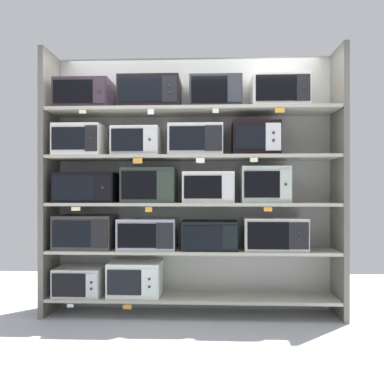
% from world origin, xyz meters
% --- Properties ---
extents(ground, '(6.70, 6.00, 0.02)m').
position_xyz_m(ground, '(0.00, -1.00, -0.01)').
color(ground, '#B2B7BC').
extents(back_panel, '(2.90, 0.04, 2.51)m').
position_xyz_m(back_panel, '(0.00, 0.23, 1.26)').
color(back_panel, '#B2B2AD').
rests_on(back_panel, ground).
extents(upright_left, '(0.05, 0.42, 2.51)m').
position_xyz_m(upright_left, '(-1.38, 0.00, 1.26)').
color(upright_left, '#68645B').
rests_on(upright_left, ground).
extents(upright_right, '(0.05, 0.42, 2.51)m').
position_xyz_m(upright_right, '(1.38, 0.00, 1.26)').
color(upright_right, '#68645B').
rests_on(upright_right, ground).
extents(shelf_0, '(2.70, 0.42, 0.03)m').
position_xyz_m(shelf_0, '(0.00, 0.00, 0.17)').
color(shelf_0, '#ADA899').
rests_on(shelf_0, ground).
extents(microwave_0, '(0.44, 0.42, 0.27)m').
position_xyz_m(microwave_0, '(-1.07, -0.00, 0.32)').
color(microwave_0, '#B2B5B5').
rests_on(microwave_0, shelf_0).
extents(microwave_1, '(0.49, 0.38, 0.32)m').
position_xyz_m(microwave_1, '(-0.54, -0.00, 0.34)').
color(microwave_1, silver).
rests_on(microwave_1, shelf_0).
extents(price_tag_0, '(0.06, 0.00, 0.03)m').
position_xyz_m(price_tag_0, '(-1.10, -0.22, 0.13)').
color(price_tag_0, white).
extents(price_tag_1, '(0.08, 0.00, 0.04)m').
position_xyz_m(price_tag_1, '(-0.58, -0.22, 0.13)').
color(price_tag_1, orange).
extents(shelf_1, '(2.70, 0.42, 0.03)m').
position_xyz_m(shelf_1, '(0.00, 0.00, 0.61)').
color(shelf_1, '#ADA899').
extents(microwave_2, '(0.54, 0.41, 0.32)m').
position_xyz_m(microwave_2, '(-1.02, -0.00, 0.78)').
color(microwave_2, '#32312E').
rests_on(microwave_2, shelf_1).
extents(microwave_3, '(0.54, 0.41, 0.29)m').
position_xyz_m(microwave_3, '(-0.42, -0.00, 0.77)').
color(microwave_3, '#9D9EAB').
rests_on(microwave_3, shelf_1).
extents(microwave_4, '(0.52, 0.38, 0.27)m').
position_xyz_m(microwave_4, '(0.17, -0.00, 0.76)').
color(microwave_4, black).
rests_on(microwave_4, shelf_1).
extents(microwave_5, '(0.58, 0.40, 0.30)m').
position_xyz_m(microwave_5, '(0.77, -0.00, 0.78)').
color(microwave_5, beige).
rests_on(microwave_5, shelf_1).
extents(shelf_2, '(2.70, 0.42, 0.03)m').
position_xyz_m(shelf_2, '(0.00, 0.00, 1.05)').
color(shelf_2, '#ADA899').
extents(microwave_6, '(0.57, 0.40, 0.29)m').
position_xyz_m(microwave_6, '(-1.01, -0.00, 1.21)').
color(microwave_6, black).
rests_on(microwave_6, shelf_2).
extents(microwave_7, '(0.50, 0.42, 0.32)m').
position_xyz_m(microwave_7, '(-0.40, -0.00, 1.23)').
color(microwave_7, '#2B342C').
rests_on(microwave_7, shelf_2).
extents(microwave_8, '(0.48, 0.37, 0.29)m').
position_xyz_m(microwave_8, '(0.15, -0.00, 1.21)').
color(microwave_8, white).
rests_on(microwave_8, shelf_2).
extents(microwave_9, '(0.45, 0.37, 0.34)m').
position_xyz_m(microwave_9, '(0.69, -0.00, 1.24)').
color(microwave_9, '#B4BFB6').
rests_on(microwave_9, shelf_2).
extents(price_tag_2, '(0.08, 0.00, 0.04)m').
position_xyz_m(price_tag_2, '(-1.05, -0.22, 1.01)').
color(price_tag_2, beige).
extents(price_tag_3, '(0.06, 0.00, 0.05)m').
position_xyz_m(price_tag_3, '(-0.38, -0.22, 1.01)').
color(price_tag_3, orange).
extents(price_tag_4, '(0.07, 0.00, 0.04)m').
position_xyz_m(price_tag_4, '(0.69, -0.22, 1.01)').
color(price_tag_4, orange).
extents(shelf_3, '(2.70, 0.42, 0.03)m').
position_xyz_m(shelf_3, '(0.00, 0.00, 1.49)').
color(shelf_3, '#ADA899').
extents(microwave_10, '(0.45, 0.44, 0.29)m').
position_xyz_m(microwave_10, '(-1.07, -0.00, 1.66)').
color(microwave_10, silver).
rests_on(microwave_10, shelf_3).
extents(microwave_11, '(0.44, 0.35, 0.27)m').
position_xyz_m(microwave_11, '(-0.53, -0.00, 1.65)').
color(microwave_11, white).
rests_on(microwave_11, shelf_3).
extents(microwave_12, '(0.51, 0.38, 0.29)m').
position_xyz_m(microwave_12, '(0.04, -0.00, 1.65)').
color(microwave_12, silver).
rests_on(microwave_12, shelf_3).
extents(microwave_13, '(0.44, 0.37, 0.31)m').
position_xyz_m(microwave_13, '(0.60, -0.00, 1.67)').
color(microwave_13, black).
rests_on(microwave_13, shelf_3).
extents(price_tag_5, '(0.09, 0.00, 0.05)m').
position_xyz_m(price_tag_5, '(-0.48, -0.22, 1.45)').
color(price_tag_5, orange).
extents(price_tag_6, '(0.08, 0.00, 0.05)m').
position_xyz_m(price_tag_6, '(0.08, -0.22, 1.45)').
color(price_tag_6, white).
extents(price_tag_7, '(0.07, 0.00, 0.04)m').
position_xyz_m(price_tag_7, '(0.56, -0.22, 1.46)').
color(price_tag_7, beige).
extents(shelf_4, '(2.70, 0.42, 0.03)m').
position_xyz_m(shelf_4, '(0.00, 0.00, 1.94)').
color(shelf_4, '#ADA899').
extents(microwave_14, '(0.52, 0.38, 0.28)m').
position_xyz_m(microwave_14, '(-1.03, -0.00, 2.09)').
color(microwave_14, '#342631').
rests_on(microwave_14, shelf_4).
extents(microwave_15, '(0.57, 0.44, 0.29)m').
position_xyz_m(microwave_15, '(-0.40, -0.00, 2.10)').
color(microwave_15, black).
rests_on(microwave_15, shelf_4).
extents(microwave_16, '(0.48, 0.35, 0.29)m').
position_xyz_m(microwave_16, '(0.22, -0.00, 2.10)').
color(microwave_16, '#2C2E34').
rests_on(microwave_16, shelf_4).
extents(microwave_17, '(0.52, 0.40, 0.30)m').
position_xyz_m(microwave_17, '(0.82, -0.00, 2.10)').
color(microwave_17, silver).
rests_on(microwave_17, shelf_4).
extents(price_tag_8, '(0.07, 0.00, 0.03)m').
position_xyz_m(price_tag_8, '(-0.99, -0.22, 1.90)').
color(price_tag_8, beige).
extents(price_tag_9, '(0.06, 0.00, 0.05)m').
position_xyz_m(price_tag_9, '(-0.36, -0.22, 1.89)').
color(price_tag_9, white).
extents(price_tag_10, '(0.06, 0.00, 0.04)m').
position_xyz_m(price_tag_10, '(0.22, -0.22, 1.90)').
color(price_tag_10, beige).
extents(price_tag_11, '(0.08, 0.00, 0.04)m').
position_xyz_m(price_tag_11, '(0.79, -0.22, 1.90)').
color(price_tag_11, orange).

